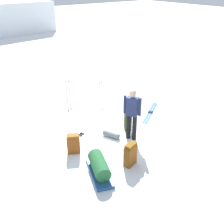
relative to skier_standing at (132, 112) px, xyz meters
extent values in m
plane|color=white|center=(-0.20, 0.76, -0.95)|extent=(80.00, 80.00, 0.00)
cylinder|color=black|center=(0.05, -0.09, -0.53)|extent=(0.14, 0.14, 0.85)
cylinder|color=black|center=(-0.05, 0.09, -0.53)|extent=(0.14, 0.14, 0.85)
cube|color=navy|center=(0.00, 0.00, 0.20)|extent=(0.36, 0.40, 0.60)
cylinder|color=navy|center=(0.12, -0.21, 0.23)|extent=(0.09, 0.09, 0.58)
cylinder|color=navy|center=(-0.12, 0.21, 0.23)|extent=(0.09, 0.09, 0.58)
sphere|color=tan|center=(0.00, 0.00, 0.64)|extent=(0.22, 0.22, 0.22)
cube|color=silver|center=(-1.14, 1.16, -0.94)|extent=(0.87, 1.80, 0.02)
cube|color=black|center=(-1.14, 1.16, -0.92)|extent=(0.12, 0.15, 0.03)
cube|color=silver|center=(-1.24, 1.11, -0.94)|extent=(0.87, 1.80, 0.02)
cube|color=black|center=(-1.24, 1.11, -0.92)|extent=(0.12, 0.15, 0.03)
cube|color=#2A5FAD|center=(1.73, 0.94, -0.94)|extent=(1.54, 0.99, 0.02)
cube|color=black|center=(1.73, 0.94, -0.92)|extent=(0.15, 0.13, 0.03)
cube|color=#2A5FAD|center=(1.78, 0.85, -0.94)|extent=(1.54, 0.99, 0.02)
cube|color=black|center=(1.78, 0.85, -0.92)|extent=(0.15, 0.13, 0.03)
cube|color=#3F4F21|center=(0.29, 0.52, -0.66)|extent=(0.39, 0.43, 0.59)
cube|color=#404B1E|center=(0.29, 0.52, -0.33)|extent=(0.35, 0.39, 0.08)
cube|color=#944818|center=(-1.84, 0.45, -0.69)|extent=(0.43, 0.37, 0.53)
cube|color=#91571D|center=(-1.84, 0.45, -0.39)|extent=(0.38, 0.33, 0.08)
cube|color=brown|center=(-0.88, -0.97, -0.65)|extent=(0.41, 0.29, 0.60)
cube|color=brown|center=(-0.88, -0.97, -0.31)|extent=(0.37, 0.26, 0.08)
cylinder|color=#B1B3C0|center=(0.26, 2.13, -0.38)|extent=(0.02, 0.02, 1.15)
sphere|color=#A51919|center=(0.26, 2.13, 0.23)|extent=(0.05, 0.05, 0.05)
cylinder|color=black|center=(0.26, 2.13, -0.89)|extent=(0.07, 0.07, 0.01)
cylinder|color=#B1B3C0|center=(0.38, 2.17, -0.38)|extent=(0.02, 0.02, 1.15)
sphere|color=#A51919|center=(0.38, 2.17, 0.23)|extent=(0.05, 0.05, 0.05)
cylinder|color=black|center=(0.38, 2.17, -0.89)|extent=(0.07, 0.07, 0.01)
cylinder|color=maroon|center=(-0.72, 2.87, -0.36)|extent=(0.02, 0.02, 1.19)
sphere|color=#A51919|center=(-0.72, 2.87, 0.26)|extent=(0.05, 0.05, 0.05)
cylinder|color=black|center=(-0.72, 2.87, -0.89)|extent=(0.07, 0.07, 0.01)
cylinder|color=maroon|center=(-0.59, 2.91, -0.36)|extent=(0.02, 0.02, 1.19)
sphere|color=#A51919|center=(-0.59, 2.91, 0.26)|extent=(0.05, 0.05, 0.05)
cylinder|color=black|center=(-0.59, 2.91, -0.89)|extent=(0.07, 0.07, 0.01)
cube|color=#224D84|center=(-1.78, -0.78, -0.91)|extent=(0.86, 1.37, 0.09)
cylinder|color=#246133|center=(-1.78, -0.78, -0.66)|extent=(0.68, 0.99, 0.40)
cylinder|color=slate|center=(-0.47, 0.44, -0.86)|extent=(0.39, 0.58, 0.18)
camera|label=1|loc=(-4.69, -5.19, 3.67)|focal=41.25mm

